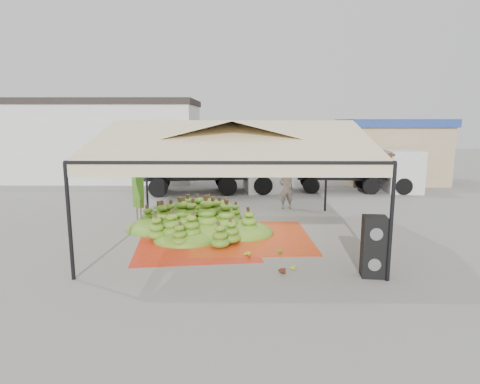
{
  "coord_description": "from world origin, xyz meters",
  "views": [
    {
      "loc": [
        0.36,
        -13.65,
        3.99
      ],
      "look_at": [
        0.2,
        1.5,
        1.3
      ],
      "focal_mm": 30.0,
      "sensor_mm": 36.0,
      "label": 1
    }
  ],
  "objects_px": {
    "truck_left": "(220,163)",
    "truck_right": "(363,166)",
    "vendor": "(286,188)",
    "banana_heap": "(201,216)",
    "speaker_stack": "(373,247)"
  },
  "relations": [
    {
      "from": "banana_heap",
      "to": "truck_right",
      "type": "height_order",
      "value": "truck_right"
    },
    {
      "from": "vendor",
      "to": "truck_left",
      "type": "distance_m",
      "value": 5.5
    },
    {
      "from": "truck_left",
      "to": "truck_right",
      "type": "bearing_deg",
      "value": -4.84
    },
    {
      "from": "vendor",
      "to": "truck_right",
      "type": "xyz_separation_m",
      "value": [
        4.85,
        4.75,
        0.51
      ]
    },
    {
      "from": "truck_left",
      "to": "banana_heap",
      "type": "bearing_deg",
      "value": -98.95
    },
    {
      "from": "speaker_stack",
      "to": "vendor",
      "type": "bearing_deg",
      "value": 106.71
    },
    {
      "from": "speaker_stack",
      "to": "truck_left",
      "type": "distance_m",
      "value": 13.41
    },
    {
      "from": "banana_heap",
      "to": "vendor",
      "type": "height_order",
      "value": "vendor"
    },
    {
      "from": "truck_left",
      "to": "truck_right",
      "type": "distance_m",
      "value": 8.17
    },
    {
      "from": "speaker_stack",
      "to": "truck_right",
      "type": "xyz_separation_m",
      "value": [
        3.44,
        12.95,
        0.65
      ]
    },
    {
      "from": "speaker_stack",
      "to": "truck_right",
      "type": "relative_size",
      "value": 0.23
    },
    {
      "from": "speaker_stack",
      "to": "vendor",
      "type": "relative_size",
      "value": 0.85
    },
    {
      "from": "truck_left",
      "to": "vendor",
      "type": "bearing_deg",
      "value": -60.33
    },
    {
      "from": "banana_heap",
      "to": "truck_left",
      "type": "relative_size",
      "value": 0.71
    },
    {
      "from": "truck_right",
      "to": "banana_heap",
      "type": "bearing_deg",
      "value": -130.25
    }
  ]
}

